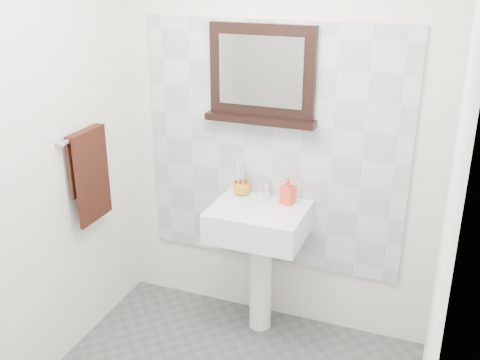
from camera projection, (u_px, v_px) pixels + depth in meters
name	position (u px, v px, depth m)	size (l,w,h in m)	color
back_wall	(274.00, 133.00, 3.32)	(2.00, 0.01, 2.50)	silver
left_wall	(7.00, 173.00, 2.71)	(0.01, 2.20, 2.50)	silver
right_wall	(443.00, 243.00, 2.04)	(0.01, 2.20, 2.50)	silver
splashback	(273.00, 149.00, 3.35)	(1.60, 0.02, 1.50)	silver
pedestal_sink	(259.00, 235.00, 3.34)	(0.55, 0.44, 0.96)	white
toothbrush_cup	(242.00, 188.00, 3.43)	(0.11, 0.11, 0.08)	orange
toothbrushes	(242.00, 176.00, 3.40)	(0.05, 0.04, 0.21)	white
soap_dispenser	(288.00, 191.00, 3.29)	(0.07, 0.08, 0.16)	red
framed_mirror	(262.00, 77.00, 3.19)	(0.66, 0.11, 0.56)	black
towel_bar	(85.00, 134.00, 3.16)	(0.07, 0.40, 0.03)	silver
hand_towel	(89.00, 169.00, 3.23)	(0.06, 0.30, 0.55)	black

